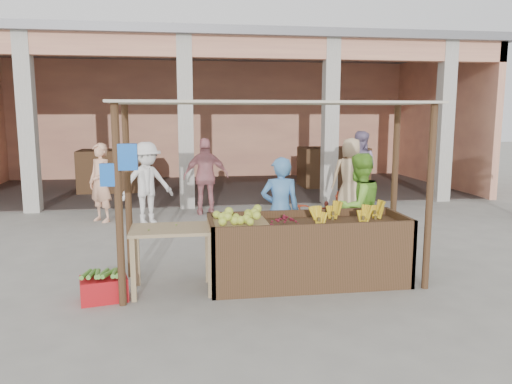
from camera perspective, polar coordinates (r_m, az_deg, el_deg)
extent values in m
plane|color=gray|center=(6.72, 1.64, -10.48)|extent=(60.00, 60.00, 0.00)
cube|color=#F0A57D|center=(17.67, -5.00, 8.20)|extent=(14.00, 0.20, 4.00)
cube|color=#F0A57D|center=(16.78, 20.17, 7.65)|extent=(0.20, 6.00, 4.00)
cube|color=#F0A57D|center=(12.03, -3.27, 16.21)|extent=(14.00, 0.30, 0.50)
cube|color=slate|center=(14.89, -4.36, 16.16)|extent=(14.40, 6.40, 0.20)
cube|color=beige|center=(12.35, -24.64, 7.09)|extent=(0.35, 0.35, 4.00)
cube|color=beige|center=(11.88, -8.05, 7.77)|extent=(0.35, 0.35, 4.00)
cube|color=beige|center=(12.42, 8.47, 7.81)|extent=(0.35, 0.35, 4.00)
cube|color=beige|center=(13.61, 20.74, 7.42)|extent=(0.35, 0.35, 4.00)
cube|color=#4F321F|center=(14.94, -15.76, 2.37)|extent=(2.00, 1.20, 1.20)
cube|color=#4F321F|center=(15.53, 8.80, 2.84)|extent=(2.00, 1.20, 1.20)
cube|color=#4F321F|center=(6.70, 5.90, -6.98)|extent=(2.60, 0.95, 0.80)
cylinder|color=#4F321F|center=(5.92, -15.41, -1.68)|extent=(0.09, 0.09, 2.35)
cylinder|color=#4F321F|center=(6.64, 19.22, -0.73)|extent=(0.09, 0.09, 2.35)
cylinder|color=#4F321F|center=(6.95, -14.42, -0.09)|extent=(0.09, 0.09, 2.35)
cylinder|color=#4F321F|center=(7.57, 15.53, 0.59)|extent=(0.09, 0.09, 2.35)
cube|color=beige|center=(6.42, 2.06, 10.17)|extent=(4.00, 1.35, 0.03)
cube|color=blue|center=(5.83, -14.47, 3.90)|extent=(0.22, 0.08, 0.30)
cube|color=blue|center=(5.88, -16.53, 1.89)|extent=(0.18, 0.07, 0.26)
cube|color=#97774D|center=(6.43, -2.11, -3.66)|extent=(0.75, 0.65, 0.06)
ellipsoid|color=#E3E443|center=(6.41, -2.12, -2.78)|extent=(0.64, 0.56, 0.14)
ellipsoid|color=maroon|center=(6.48, 3.22, -3.21)|extent=(0.44, 0.36, 0.14)
cube|color=tan|center=(6.33, -9.62, -4.23)|extent=(1.02, 0.68, 0.04)
cube|color=tan|center=(6.19, -13.86, -8.64)|extent=(0.06, 0.06, 0.78)
cube|color=tan|center=(6.17, -5.24, -8.47)|extent=(0.06, 0.06, 0.78)
cube|color=tan|center=(6.74, -13.43, -7.16)|extent=(0.06, 0.06, 0.78)
cube|color=tan|center=(6.72, -5.54, -6.99)|extent=(0.06, 0.06, 0.78)
cube|color=red|center=(6.40, -16.99, -10.52)|extent=(0.61, 0.50, 0.28)
ellipsoid|color=maroon|center=(12.07, 9.06, -0.50)|extent=(0.40, 0.40, 0.54)
ellipsoid|color=maroon|center=(12.21, 10.41, -0.42)|extent=(0.40, 0.40, 0.54)
ellipsoid|color=maroon|center=(12.37, 9.40, -0.27)|extent=(0.40, 0.40, 0.54)
ellipsoid|color=maroon|center=(12.14, 8.06, -0.42)|extent=(0.40, 0.40, 0.54)
imported|color=#4F8BCB|center=(7.48, 2.78, -1.68)|extent=(0.67, 0.51, 1.71)
imported|color=#7BC537|center=(7.73, 11.63, -1.40)|extent=(0.96, 0.77, 1.74)
imported|color=maroon|center=(8.94, 6.39, -2.62)|extent=(1.16, 1.81, 0.90)
imported|color=silver|center=(10.33, -12.35, 1.35)|extent=(1.29, 1.02, 1.80)
imported|color=#CF7F85|center=(11.09, -5.73, 2.07)|extent=(1.08, 0.60, 1.82)
imported|color=tan|center=(11.26, 10.78, 2.25)|extent=(1.05, 0.85, 1.89)
imported|color=#F0AC87|center=(10.79, -17.33, 1.20)|extent=(0.79, 0.78, 1.70)
imported|color=gray|center=(12.47, 11.70, 3.08)|extent=(1.11, 0.95, 1.98)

